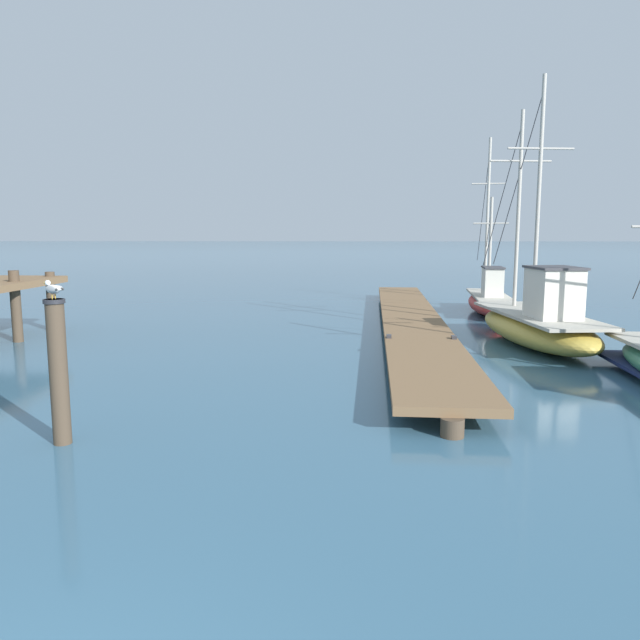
{
  "coord_description": "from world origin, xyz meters",
  "views": [
    {
      "loc": [
        2.08,
        -2.39,
        3.07
      ],
      "look_at": [
        1.77,
        9.1,
        1.4
      ],
      "focal_mm": 34.12,
      "sensor_mm": 36.0,
      "label": 1
    }
  ],
  "objects_px": {
    "mooring_piling": "(58,370)",
    "perched_seagull": "(53,289)",
    "fishing_boat_1": "(489,299)",
    "fishing_boat_2": "(539,322)"
  },
  "relations": [
    {
      "from": "fishing_boat_1",
      "to": "perched_seagull",
      "type": "bearing_deg",
      "value": -123.9
    },
    {
      "from": "fishing_boat_2",
      "to": "perched_seagull",
      "type": "distance_m",
      "value": 12.43
    },
    {
      "from": "fishing_boat_1",
      "to": "fishing_boat_2",
      "type": "height_order",
      "value": "fishing_boat_2"
    },
    {
      "from": "fishing_boat_2",
      "to": "perched_seagull",
      "type": "bearing_deg",
      "value": -140.1
    },
    {
      "from": "fishing_boat_1",
      "to": "perched_seagull",
      "type": "xyz_separation_m",
      "value": [
        -9.78,
        -14.55,
        1.72
      ]
    },
    {
      "from": "perched_seagull",
      "to": "fishing_boat_2",
      "type": "bearing_deg",
      "value": 39.9
    },
    {
      "from": "fishing_boat_1",
      "to": "mooring_piling",
      "type": "height_order",
      "value": "fishing_boat_1"
    },
    {
      "from": "mooring_piling",
      "to": "perched_seagull",
      "type": "bearing_deg",
      "value": -29.41
    },
    {
      "from": "mooring_piling",
      "to": "perched_seagull",
      "type": "distance_m",
      "value": 1.18
    },
    {
      "from": "fishing_boat_1",
      "to": "perched_seagull",
      "type": "distance_m",
      "value": 17.62
    }
  ]
}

